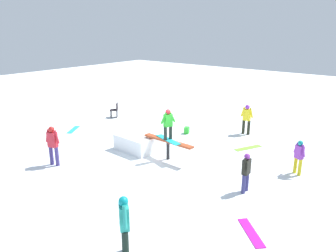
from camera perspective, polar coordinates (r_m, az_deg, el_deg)
ground_plane at (r=13.77m, az=0.00°, el=-5.78°), size 60.00×60.00×0.00m
rail_feature at (r=13.50m, az=0.00°, el=-2.96°), size 2.51×0.42×0.85m
snow_kicker_ramp at (r=14.78m, az=-5.04°, el=-2.77°), size 1.88×1.60×0.70m
main_rider_on_rail at (r=13.26m, az=0.00°, el=0.13°), size 1.48×0.72×1.30m
bystander_purple at (r=13.09m, az=21.84°, el=-4.78°), size 0.53×0.36×1.33m
bystander_red at (r=13.65m, az=-19.42°, el=-2.92°), size 0.66×0.32×1.61m
bystander_yellow at (r=17.11m, az=13.54°, el=1.40°), size 0.67×0.24×1.55m
bystander_black at (r=11.17m, az=13.45°, el=-7.57°), size 0.20×0.58×1.38m
bystander_teal at (r=8.11m, az=-7.61°, el=-16.39°), size 0.58×0.50×1.58m
loose_snowboard_lime at (r=15.39m, az=13.79°, el=-3.73°), size 0.83×1.38×0.02m
loose_snowboard_magenta at (r=9.52m, az=14.28°, el=-17.54°), size 1.15×1.11×0.02m
loose_snowboard_cyan at (r=18.29m, az=-16.14°, el=-0.60°), size 0.96×1.23×0.02m
folding_chair at (r=20.16m, az=-9.25°, el=2.66°), size 0.62×0.62×0.88m
backpack_on_snow at (r=16.96m, az=3.28°, el=-0.75°), size 0.31×0.36×0.34m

